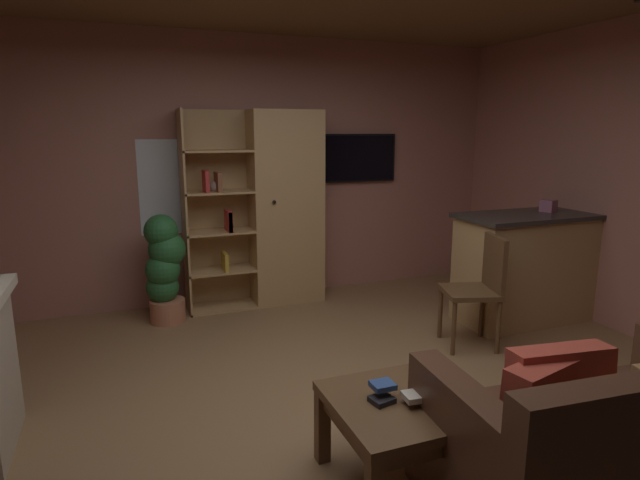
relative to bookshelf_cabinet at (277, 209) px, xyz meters
The scene contains 14 objects.
floor 2.57m from the bookshelf_cabinet, 96.91° to the right, with size 5.69×5.20×0.02m, color olive.
wall_back 0.54m from the bookshelf_cabinet, 136.30° to the left, with size 5.81×0.06×2.68m, color #AD7060.
window_pane_back 1.05m from the bookshelf_cabinet, 166.47° to the left, with size 0.61×0.01×0.92m, color white.
bookshelf_cabinet is the anchor object (origin of this frame).
kitchen_bar_counter 2.55m from the bookshelf_cabinet, 32.80° to the right, with size 1.53×0.64×1.01m.
tissue_box 2.60m from the bookshelf_cabinet, 30.51° to the right, with size 0.12×0.12×0.11m, color #995972.
leather_couch 3.60m from the bookshelf_cabinet, 81.24° to the right, with size 1.63×1.00×0.84m.
coffee_table 3.08m from the bookshelf_cabinet, 95.42° to the right, with size 0.62×0.69×0.45m.
table_book_0 3.05m from the bookshelf_cabinet, 96.90° to the right, with size 0.11×0.10×0.03m, color black.
table_book_1 3.11m from the bookshelf_cabinet, 94.23° to the right, with size 0.10×0.10×0.03m, color beige.
table_book_2 3.01m from the bookshelf_cabinet, 96.58° to the right, with size 0.11×0.10×0.03m, color #2D4C8C.
dining_chair 2.14m from the bookshelf_cabinet, 54.95° to the right, with size 0.53×0.53×0.92m.
potted_floor_plant 1.24m from the bookshelf_cabinet, 169.66° to the right, with size 0.38×0.35×1.01m.
wall_mounted_tv 1.11m from the bookshelf_cabinet, 12.14° to the left, with size 0.92×0.06×0.52m.
Camera 1 is at (-1.19, -2.69, 1.74)m, focal length 29.39 mm.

